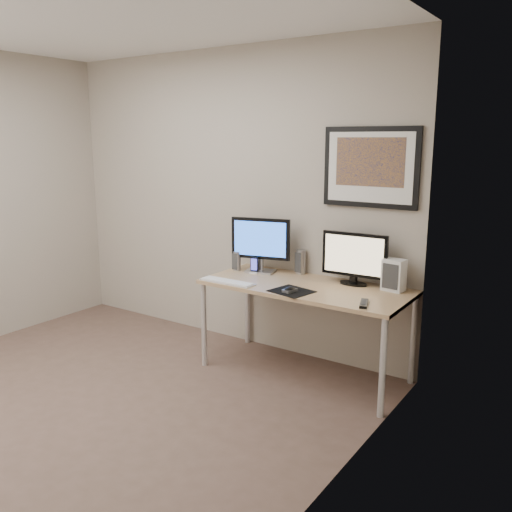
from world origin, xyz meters
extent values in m
plane|color=brown|center=(0.00, 0.00, 0.00)|extent=(3.60, 3.60, 0.00)
plane|color=white|center=(0.00, 0.00, 2.60)|extent=(3.60, 3.60, 0.00)
plane|color=gray|center=(0.00, 1.70, 1.30)|extent=(3.60, 0.00, 3.60)
plane|color=gray|center=(1.80, 0.00, 1.30)|extent=(0.00, 3.40, 3.40)
cube|color=#946E47|center=(1.00, 1.35, 0.71)|extent=(1.60, 0.70, 0.03)
cylinder|color=silver|center=(0.24, 1.04, 0.35)|extent=(0.04, 0.04, 0.70)
cylinder|color=silver|center=(0.24, 1.66, 0.35)|extent=(0.04, 0.04, 0.70)
cylinder|color=silver|center=(1.76, 1.04, 0.35)|extent=(0.04, 0.04, 0.70)
cylinder|color=silver|center=(1.76, 1.66, 0.35)|extent=(0.04, 0.04, 0.70)
cube|color=black|center=(1.35, 1.68, 1.62)|extent=(0.75, 0.03, 0.60)
cube|color=silver|center=(1.35, 1.67, 1.62)|extent=(0.67, 0.00, 0.52)
cube|color=orange|center=(1.35, 1.66, 1.66)|extent=(0.54, 0.00, 0.36)
cube|color=#A9A9AE|center=(0.49, 1.50, 0.74)|extent=(0.27, 0.21, 0.02)
cube|color=#A9A9AE|center=(0.49, 1.50, 0.80)|extent=(0.05, 0.05, 0.10)
cube|color=black|center=(0.49, 1.50, 1.02)|extent=(0.50, 0.15, 0.34)
cube|color=blue|center=(0.49, 1.48, 1.02)|extent=(0.44, 0.11, 0.29)
cube|color=black|center=(1.30, 1.57, 0.74)|extent=(0.22, 0.13, 0.02)
cube|color=black|center=(1.30, 1.57, 0.77)|extent=(0.05, 0.04, 0.05)
cube|color=black|center=(1.30, 1.57, 0.97)|extent=(0.52, 0.05, 0.34)
cube|color=tan|center=(1.30, 1.55, 0.97)|extent=(0.47, 0.02, 0.29)
cylinder|color=#A9A9AE|center=(0.28, 1.44, 0.81)|extent=(0.07, 0.07, 0.17)
cylinder|color=#A9A9AE|center=(0.79, 1.65, 0.83)|extent=(0.09, 0.09, 0.20)
cube|color=black|center=(0.47, 1.43, 0.80)|extent=(0.08, 0.08, 0.14)
cube|color=silver|center=(0.46, 1.07, 0.74)|extent=(0.46, 0.13, 0.02)
cube|color=black|center=(1.00, 1.14, 0.73)|extent=(0.33, 0.30, 0.00)
ellipsoid|color=black|center=(1.00, 1.11, 0.75)|extent=(0.08, 0.12, 0.04)
cube|color=black|center=(1.57, 1.13, 0.74)|extent=(0.11, 0.19, 0.02)
cube|color=silver|center=(1.61, 1.58, 0.85)|extent=(0.17, 0.13, 0.24)
camera|label=1|loc=(2.93, -2.19, 1.83)|focal=38.00mm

